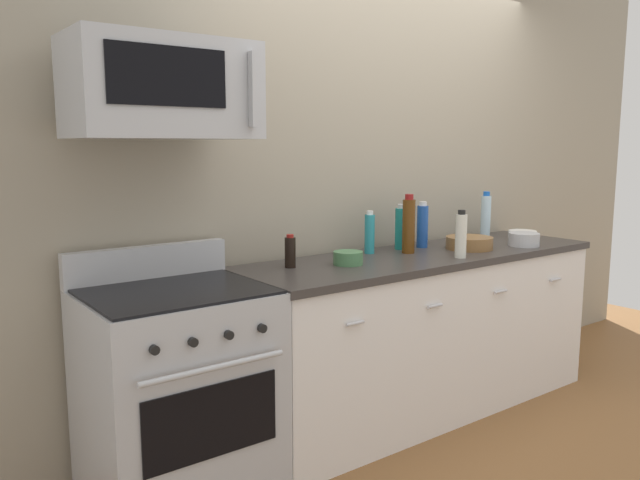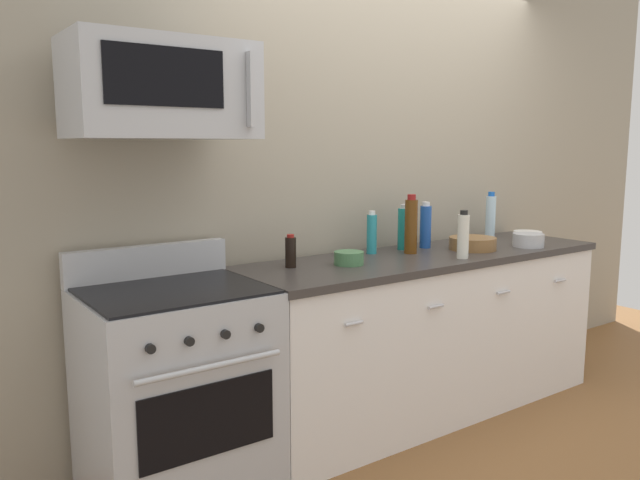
% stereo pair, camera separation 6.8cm
% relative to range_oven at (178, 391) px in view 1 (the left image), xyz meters
% --- Properties ---
extents(ground_plane, '(6.44, 6.44, 0.00)m').
position_rel_range_oven_xyz_m(ground_plane, '(1.51, -0.00, -0.47)').
color(ground_plane, brown).
extents(back_wall, '(5.37, 0.10, 2.70)m').
position_rel_range_oven_xyz_m(back_wall, '(1.51, 0.41, 0.88)').
color(back_wall, '#9E937F').
rests_on(back_wall, ground_plane).
extents(counter_unit, '(2.28, 0.66, 0.92)m').
position_rel_range_oven_xyz_m(counter_unit, '(1.51, -0.00, -0.01)').
color(counter_unit, white).
rests_on(counter_unit, ground_plane).
extents(range_oven, '(0.76, 0.69, 1.07)m').
position_rel_range_oven_xyz_m(range_oven, '(0.00, 0.00, 0.00)').
color(range_oven, '#B7BABF').
rests_on(range_oven, ground_plane).
extents(microwave, '(0.74, 0.44, 0.40)m').
position_rel_range_oven_xyz_m(microwave, '(0.00, 0.04, 1.28)').
color(microwave, '#B7BABF').
extents(bottle_dish_soap, '(0.06, 0.06, 0.24)m').
position_rel_range_oven_xyz_m(bottle_dish_soap, '(1.25, 0.18, 0.57)').
color(bottle_dish_soap, teal).
rests_on(bottle_dish_soap, countertop_slab).
extents(bottle_soy_sauce_dark, '(0.05, 0.05, 0.17)m').
position_rel_range_oven_xyz_m(bottle_soy_sauce_dark, '(0.66, 0.11, 0.53)').
color(bottle_soy_sauce_dark, black).
rests_on(bottle_soy_sauce_dark, countertop_slab).
extents(bottle_sparkling_teal, '(0.07, 0.07, 0.27)m').
position_rel_range_oven_xyz_m(bottle_sparkling_teal, '(1.50, 0.18, 0.58)').
color(bottle_sparkling_teal, '#197F7A').
rests_on(bottle_sparkling_teal, countertop_slab).
extents(bottle_soda_blue, '(0.07, 0.07, 0.27)m').
position_rel_range_oven_xyz_m(bottle_soda_blue, '(1.65, 0.16, 0.58)').
color(bottle_soda_blue, '#1E4CA5').
rests_on(bottle_soda_blue, countertop_slab).
extents(bottle_wine_amber, '(0.07, 0.07, 0.33)m').
position_rel_range_oven_xyz_m(bottle_wine_amber, '(1.44, 0.06, 0.61)').
color(bottle_wine_amber, '#59330F').
rests_on(bottle_wine_amber, countertop_slab).
extents(bottle_water_clear, '(0.06, 0.06, 0.30)m').
position_rel_range_oven_xyz_m(bottle_water_clear, '(2.26, 0.18, 0.60)').
color(bottle_water_clear, silver).
rests_on(bottle_water_clear, countertop_slab).
extents(bottle_vinegar_white, '(0.06, 0.06, 0.26)m').
position_rel_range_oven_xyz_m(bottle_vinegar_white, '(1.56, -0.22, 0.57)').
color(bottle_vinegar_white, silver).
rests_on(bottle_vinegar_white, countertop_slab).
extents(bowl_wooden_salad, '(0.27, 0.27, 0.07)m').
position_rel_range_oven_xyz_m(bowl_wooden_salad, '(1.82, -0.05, 0.49)').
color(bowl_wooden_salad, brown).
rests_on(bowl_wooden_salad, countertop_slab).
extents(bowl_white_ceramic, '(0.18, 0.18, 0.05)m').
position_rel_range_oven_xyz_m(bowl_white_ceramic, '(2.44, 0.02, 0.48)').
color(bowl_white_ceramic, white).
rests_on(bowl_white_ceramic, countertop_slab).
extents(bowl_green_glaze, '(0.15, 0.15, 0.07)m').
position_rel_range_oven_xyz_m(bowl_green_glaze, '(0.95, 0.00, 0.49)').
color(bowl_green_glaze, '#477A4C').
rests_on(bowl_green_glaze, countertop_slab).
extents(bowl_steel_prep, '(0.18, 0.18, 0.08)m').
position_rel_range_oven_xyz_m(bowl_steel_prep, '(2.18, -0.18, 0.49)').
color(bowl_steel_prep, '#B2B5BA').
rests_on(bowl_steel_prep, countertop_slab).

